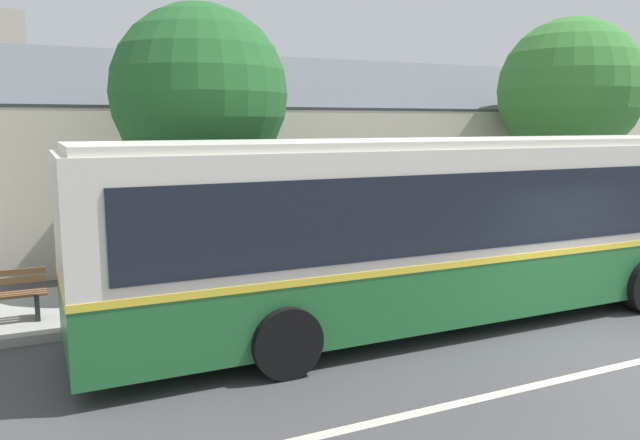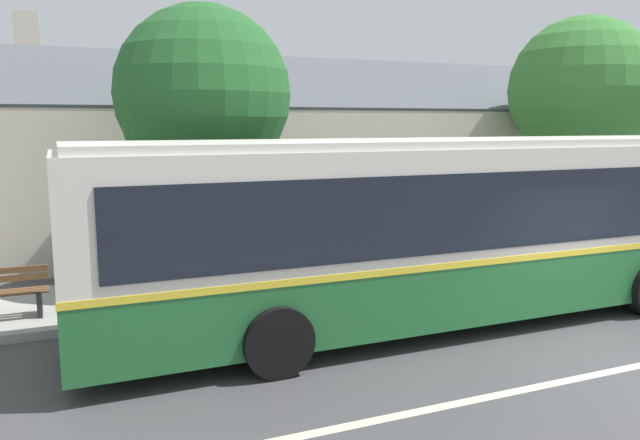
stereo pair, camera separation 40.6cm
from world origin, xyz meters
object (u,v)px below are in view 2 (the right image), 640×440
(bench_down_street, at_px, (207,268))
(street_tree_secondary, at_px, (199,100))
(transit_bus, at_px, (438,225))
(street_tree_primary, at_px, (578,96))

(bench_down_street, relative_size, street_tree_secondary, 0.30)
(transit_bus, bearing_deg, street_tree_primary, 30.37)
(street_tree_primary, bearing_deg, street_tree_secondary, -177.38)
(street_tree_primary, xyz_separation_m, street_tree_secondary, (-10.51, -0.48, -0.28))
(bench_down_street, height_order, street_tree_secondary, street_tree_secondary)
(transit_bus, xyz_separation_m, street_tree_secondary, (-3.25, 3.77, 2.18))
(transit_bus, bearing_deg, bench_down_street, 137.02)
(bench_down_street, bearing_deg, street_tree_secondary, 83.13)
(transit_bus, distance_m, street_tree_secondary, 5.44)
(street_tree_primary, height_order, street_tree_secondary, street_tree_primary)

